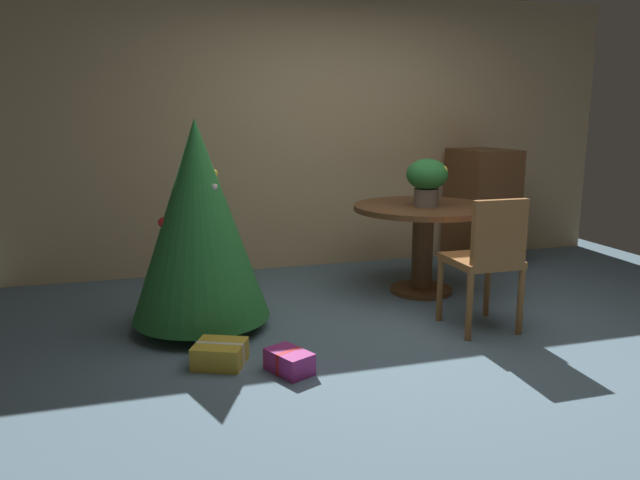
# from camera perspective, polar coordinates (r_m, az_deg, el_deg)

# --- Properties ---
(ground_plane) EXTENTS (6.60, 6.60, 0.00)m
(ground_plane) POSITION_cam_1_polar(r_m,az_deg,el_deg) (4.11, 9.79, -9.26)
(ground_plane) COLOR slate
(back_wall_panel) EXTENTS (6.00, 0.10, 2.60)m
(back_wall_panel) POSITION_cam_1_polar(r_m,az_deg,el_deg) (5.89, 0.59, 10.18)
(back_wall_panel) COLOR tan
(back_wall_panel) RESTS_ON ground_plane
(round_dining_table) EXTENTS (1.15, 1.15, 0.74)m
(round_dining_table) POSITION_cam_1_polar(r_m,az_deg,el_deg) (5.02, 9.78, 1.24)
(round_dining_table) COLOR brown
(round_dining_table) RESTS_ON ground_plane
(flower_vase) EXTENTS (0.33, 0.33, 0.38)m
(flower_vase) POSITION_cam_1_polar(r_m,az_deg,el_deg) (4.92, 10.16, 5.81)
(flower_vase) COLOR #665B51
(flower_vase) RESTS_ON round_dining_table
(wooden_chair_near) EXTENTS (0.43, 0.45, 0.93)m
(wooden_chair_near) POSITION_cam_1_polar(r_m,az_deg,el_deg) (4.20, 15.62, -1.48)
(wooden_chair_near) COLOR brown
(wooden_chair_near) RESTS_ON ground_plane
(holiday_tree) EXTENTS (0.95, 0.95, 1.45)m
(holiday_tree) POSITION_cam_1_polar(r_m,az_deg,el_deg) (4.14, -11.48, 1.84)
(holiday_tree) COLOR brown
(holiday_tree) RESTS_ON ground_plane
(gift_box_gold) EXTENTS (0.37, 0.36, 0.14)m
(gift_box_gold) POSITION_cam_1_polar(r_m,az_deg,el_deg) (3.69, -9.48, -10.62)
(gift_box_gold) COLOR gold
(gift_box_gold) RESTS_ON ground_plane
(gift_box_purple) EXTENTS (0.27, 0.32, 0.13)m
(gift_box_purple) POSITION_cam_1_polar(r_m,az_deg,el_deg) (3.55, -2.94, -11.46)
(gift_box_purple) COLOR #9E287A
(gift_box_purple) RESTS_ON ground_plane
(wooden_cabinet) EXTENTS (0.52, 0.66, 1.14)m
(wooden_cabinet) POSITION_cam_1_polar(r_m,az_deg,el_deg) (6.14, 15.05, 3.00)
(wooden_cabinet) COLOR brown
(wooden_cabinet) RESTS_ON ground_plane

